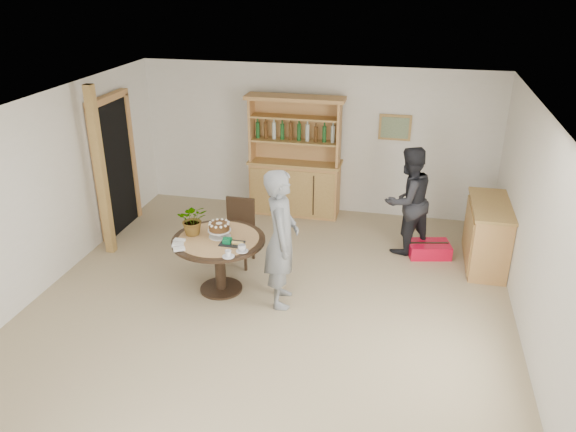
# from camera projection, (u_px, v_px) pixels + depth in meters

# --- Properties ---
(ground) EXTENTS (7.00, 7.00, 0.00)m
(ground) POSITION_uv_depth(u_px,v_px,m) (264.00, 317.00, 6.87)
(ground) COLOR #C3B286
(ground) RESTS_ON ground
(room_shell) EXTENTS (6.04, 7.04, 2.52)m
(room_shell) POSITION_uv_depth(u_px,v_px,m) (262.00, 184.00, 6.17)
(room_shell) COLOR white
(room_shell) RESTS_ON ground
(doorway) EXTENTS (0.13, 1.10, 2.18)m
(doorway) POSITION_uv_depth(u_px,v_px,m) (115.00, 164.00, 8.79)
(doorway) COLOR black
(doorway) RESTS_ON ground
(pine_post) EXTENTS (0.12, 0.12, 2.50)m
(pine_post) POSITION_uv_depth(u_px,v_px,m) (101.00, 173.00, 7.97)
(pine_post) COLOR tan
(pine_post) RESTS_ON ground
(hutch) EXTENTS (1.62, 0.54, 2.04)m
(hutch) POSITION_uv_depth(u_px,v_px,m) (295.00, 175.00, 9.54)
(hutch) COLOR tan
(hutch) RESTS_ON ground
(sideboard) EXTENTS (0.54, 1.26, 0.94)m
(sideboard) POSITION_uv_depth(u_px,v_px,m) (487.00, 234.00, 7.92)
(sideboard) COLOR tan
(sideboard) RESTS_ON ground
(dining_table) EXTENTS (1.20, 1.20, 0.76)m
(dining_table) POSITION_uv_depth(u_px,v_px,m) (219.00, 249.00, 7.23)
(dining_table) COLOR black
(dining_table) RESTS_ON ground
(dining_chair) EXTENTS (0.43, 0.43, 0.95)m
(dining_chair) POSITION_uv_depth(u_px,v_px,m) (239.00, 227.00, 7.99)
(dining_chair) COLOR black
(dining_chair) RESTS_ON ground
(birthday_cake) EXTENTS (0.30, 0.30, 0.20)m
(birthday_cake) POSITION_uv_depth(u_px,v_px,m) (219.00, 228.00, 7.16)
(birthday_cake) COLOR white
(birthday_cake) RESTS_ON dining_table
(flower_vase) EXTENTS (0.47, 0.44, 0.42)m
(flower_vase) POSITION_uv_depth(u_px,v_px,m) (193.00, 219.00, 7.19)
(flower_vase) COLOR #3F7233
(flower_vase) RESTS_ON dining_table
(gift_tray) EXTENTS (0.30, 0.20, 0.08)m
(gift_tray) POSITION_uv_depth(u_px,v_px,m) (231.00, 242.00, 7.00)
(gift_tray) COLOR black
(gift_tray) RESTS_ON dining_table
(coffee_cup_a) EXTENTS (0.15, 0.15, 0.09)m
(coffee_cup_a) POSITION_uv_depth(u_px,v_px,m) (242.00, 248.00, 6.82)
(coffee_cup_a) COLOR silver
(coffee_cup_a) RESTS_ON dining_table
(coffee_cup_b) EXTENTS (0.15, 0.15, 0.08)m
(coffee_cup_b) POSITION_uv_depth(u_px,v_px,m) (228.00, 254.00, 6.69)
(coffee_cup_b) COLOR silver
(coffee_cup_b) RESTS_ON dining_table
(napkins) EXTENTS (0.24, 0.33, 0.03)m
(napkins) POSITION_uv_depth(u_px,v_px,m) (179.00, 245.00, 6.96)
(napkins) COLOR white
(napkins) RESTS_ON dining_table
(teen_boy) EXTENTS (0.54, 0.72, 1.78)m
(teen_boy) POSITION_uv_depth(u_px,v_px,m) (281.00, 239.00, 6.85)
(teen_boy) COLOR slate
(teen_boy) RESTS_ON ground
(adult_person) EXTENTS (1.00, 0.98, 1.62)m
(adult_person) POSITION_uv_depth(u_px,v_px,m) (408.00, 201.00, 8.18)
(adult_person) COLOR black
(adult_person) RESTS_ON ground
(red_suitcase) EXTENTS (0.67, 0.52, 0.21)m
(red_suitcase) POSITION_uv_depth(u_px,v_px,m) (429.00, 249.00, 8.31)
(red_suitcase) COLOR red
(red_suitcase) RESTS_ON ground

